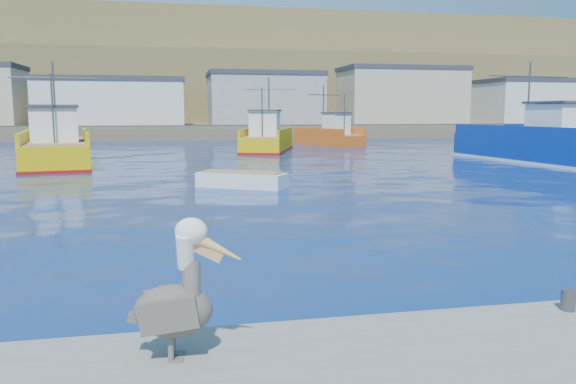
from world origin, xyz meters
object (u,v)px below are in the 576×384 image
object	(u,v)px
boat_orange	(330,135)
skiff_mid	(242,181)
trawler_blue	(543,144)
pelican	(177,299)
skiff_far	(499,144)
trawler_yellow_b	(267,140)
trawler_yellow_a	(57,149)

from	to	relation	value
boat_orange	skiff_mid	size ratio (longest dim) A/B	2.06
trawler_blue	pelican	xyz separation A→B (m)	(-24.20, -27.13, 0.04)
boat_orange	skiff_far	distance (m)	16.51
skiff_mid	skiff_far	world-z (taller)	skiff_mid
trawler_blue	skiff_mid	bearing A→B (deg)	-157.38
boat_orange	skiff_mid	xyz separation A→B (m)	(-12.55, -30.06, -0.74)
trawler_blue	skiff_far	world-z (taller)	trawler_blue
trawler_blue	pelican	bearing A→B (deg)	-131.73
trawler_yellow_b	trawler_blue	bearing A→B (deg)	-40.16
trawler_blue	skiff_mid	size ratio (longest dim) A/B	3.39
boat_orange	skiff_mid	distance (m)	32.58
boat_orange	trawler_yellow_b	bearing A→B (deg)	-136.07
trawler_blue	boat_orange	distance (m)	22.92
skiff_mid	skiff_far	xyz separation A→B (m)	(28.33, 25.27, -0.03)
skiff_mid	skiff_far	distance (m)	37.96
boat_orange	skiff_far	world-z (taller)	boat_orange
trawler_yellow_b	skiff_mid	bearing A→B (deg)	-102.16
trawler_blue	trawler_yellow_a	bearing A→B (deg)	173.15
trawler_yellow_b	skiff_mid	distance (m)	23.21
trawler_yellow_b	skiff_mid	xyz separation A→B (m)	(-4.89, -22.68, -0.68)
trawler_yellow_b	boat_orange	size ratio (longest dim) A/B	1.22
skiff_mid	skiff_far	size ratio (longest dim) A/B	1.12
boat_orange	skiff_mid	world-z (taller)	boat_orange
skiff_far	pelican	bearing A→B (deg)	-125.68
trawler_yellow_a	pelican	world-z (taller)	trawler_yellow_a
pelican	trawler_blue	bearing A→B (deg)	48.27
skiff_far	pelican	world-z (taller)	pelican
trawler_yellow_b	boat_orange	bearing A→B (deg)	43.93
trawler_yellow_b	skiff_mid	world-z (taller)	trawler_yellow_b
trawler_yellow_b	pelican	size ratio (longest dim) A/B	6.26
skiff_mid	trawler_yellow_a	bearing A→B (deg)	128.57
trawler_blue	skiff_far	distance (m)	17.89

